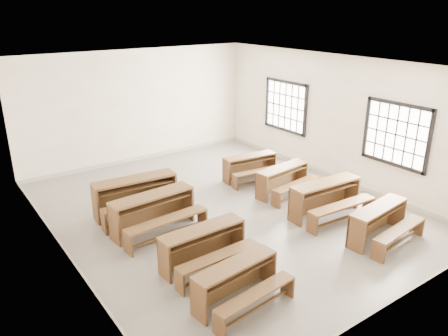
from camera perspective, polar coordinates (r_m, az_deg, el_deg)
room at (r=9.18m, az=0.46°, el=6.81°), size 8.50×8.50×3.20m
desk_set_0 at (r=6.86m, az=1.74°, el=-14.46°), size 1.53×0.91×0.66m
desk_set_1 at (r=7.71m, az=-2.60°, el=-9.92°), size 1.60×0.86×0.71m
desk_set_2 at (r=8.90m, az=-9.13°, el=-5.47°), size 1.80×1.02×0.78m
desk_set_3 at (r=9.69m, az=-11.37°, el=-3.29°), size 1.88×1.08×0.81m
desk_set_4 at (r=9.04m, az=19.69°, el=-6.48°), size 1.60×0.95×0.68m
desk_set_5 at (r=9.69m, az=13.26°, el=-3.62°), size 1.75×0.98×0.77m
desk_set_6 at (r=10.64m, az=7.82°, el=-1.33°), size 1.58×0.95×0.68m
desk_set_7 at (r=11.44m, az=3.51°, el=0.32°), size 1.53×0.92×0.65m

